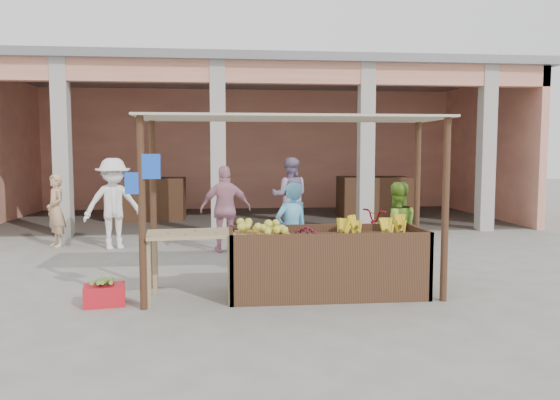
{
  "coord_description": "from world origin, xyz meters",
  "views": [
    {
      "loc": [
        -0.85,
        -7.12,
        1.92
      ],
      "look_at": [
        -0.01,
        1.2,
        1.19
      ],
      "focal_mm": 35.0,
      "sensor_mm": 36.0,
      "label": 1
    }
  ],
  "objects": [
    {
      "name": "produce_sacks",
      "position": [
        2.95,
        5.3,
        0.28
      ],
      "size": [
        0.94,
        0.7,
        0.57
      ],
      "color": "maroon",
      "rests_on": "ground"
    },
    {
      "name": "shopper_e",
      "position": [
        -4.27,
        4.28,
        0.77
      ],
      "size": [
        0.69,
        0.72,
        1.54
      ],
      "primitive_type": "imported",
      "rotation": [
        0.0,
        0.0,
        -0.94
      ],
      "color": "tan",
      "rests_on": "ground"
    },
    {
      "name": "red_crate",
      "position": [
        -2.37,
        -0.21,
        0.13
      ],
      "size": [
        0.55,
        0.44,
        0.26
      ],
      "primitive_type": "cube",
      "rotation": [
        0.0,
        0.0,
        0.17
      ],
      "color": "red",
      "rests_on": "ground"
    },
    {
      "name": "shopper_a",
      "position": [
        -3.05,
        3.92,
        0.97
      ],
      "size": [
        1.39,
        1.04,
        1.95
      ],
      "primitive_type": "imported",
      "rotation": [
        0.0,
        0.0,
        0.37
      ],
      "color": "white",
      "rests_on": "ground"
    },
    {
      "name": "market_building",
      "position": [
        0.05,
        8.93,
        2.7
      ],
      "size": [
        14.4,
        6.4,
        4.2
      ],
      "color": "#EDA07C",
      "rests_on": "ground"
    },
    {
      "name": "motorcycle",
      "position": [
        1.31,
        1.93,
        0.48
      ],
      "size": [
        1.32,
        1.95,
        0.96
      ],
      "primitive_type": "imported",
      "rotation": [
        0.0,
        0.0,
        1.98
      ],
      "color": "maroon",
      "rests_on": "ground"
    },
    {
      "name": "plantain_bundle",
      "position": [
        -2.37,
        -0.21,
        0.3
      ],
      "size": [
        0.4,
        0.28,
        0.08
      ],
      "primitive_type": null,
      "color": "olive",
      "rests_on": "red_crate"
    },
    {
      "name": "stall_awning",
      "position": [
        -0.01,
        0.06,
        1.98
      ],
      "size": [
        4.09,
        1.35,
        2.39
      ],
      "color": "#4F301F",
      "rests_on": "ground"
    },
    {
      "name": "banana_heap",
      "position": [
        1.07,
        -0.02,
        0.9
      ],
      "size": [
        1.06,
        0.58,
        0.19
      ],
      "primitive_type": null,
      "color": "yellow",
      "rests_on": "fruit_stall"
    },
    {
      "name": "fruit_stall",
      "position": [
        0.5,
        0.0,
        0.4
      ],
      "size": [
        2.6,
        0.95,
        0.8
      ],
      "primitive_type": "cube",
      "color": "#4F301F",
      "rests_on": "ground"
    },
    {
      "name": "shopper_b",
      "position": [
        -0.84,
        3.32,
        0.89
      ],
      "size": [
        1.11,
        0.69,
        1.77
      ],
      "primitive_type": "imported",
      "rotation": [
        0.0,
        0.0,
        3.28
      ],
      "color": "#CC889E",
      "rests_on": "ground"
    },
    {
      "name": "side_table",
      "position": [
        -1.29,
        -0.09,
        0.75
      ],
      "size": [
        1.18,
        0.85,
        0.89
      ],
      "rotation": [
        0.0,
        0.0,
        0.11
      ],
      "color": "tan",
      "rests_on": "ground"
    },
    {
      "name": "vendor_green",
      "position": [
        1.74,
        0.88,
        0.77
      ],
      "size": [
        0.75,
        0.44,
        1.55
      ],
      "primitive_type": "imported",
      "rotation": [
        0.0,
        0.0,
        3.16
      ],
      "color": "#7EBA34",
      "rests_on": "ground"
    },
    {
      "name": "melon_tray",
      "position": [
        -0.37,
        -0.03,
        0.89
      ],
      "size": [
        0.71,
        0.62,
        0.19
      ],
      "color": "#9D7951",
      "rests_on": "fruit_stall"
    },
    {
      "name": "berry_heap",
      "position": [
        0.22,
        0.01,
        0.86
      ],
      "size": [
        0.39,
        0.32,
        0.12
      ],
      "primitive_type": "ellipsoid",
      "color": "maroon",
      "rests_on": "fruit_stall"
    },
    {
      "name": "papaya_pile",
      "position": [
        -1.29,
        -0.09,
        1.0
      ],
      "size": [
        0.76,
        0.44,
        0.22
      ],
      "primitive_type": null,
      "color": "#448C2D",
      "rests_on": "side_table"
    },
    {
      "name": "ground",
      "position": [
        0.0,
        0.0,
        0.0
      ],
      "size": [
        60.0,
        60.0,
        0.0
      ],
      "primitive_type": "plane",
      "color": "slate",
      "rests_on": "ground"
    },
    {
      "name": "vendor_blue",
      "position": [
        0.13,
        0.87,
        0.79
      ],
      "size": [
        0.72,
        0.64,
        1.57
      ],
      "primitive_type": "imported",
      "rotation": [
        0.0,
        0.0,
        3.56
      ],
      "color": "#60BEF1",
      "rests_on": "ground"
    },
    {
      "name": "shopper_f",
      "position": [
        0.67,
        5.59,
        0.98
      ],
      "size": [
        1.03,
        0.68,
        1.97
      ],
      "primitive_type": "imported",
      "rotation": [
        0.0,
        0.0,
        3.01
      ],
      "color": "#917BA2",
      "rests_on": "ground"
    }
  ]
}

